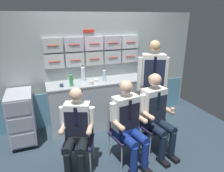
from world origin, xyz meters
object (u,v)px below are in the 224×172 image
folding_chair_right (149,118)px  crew_member_standing (153,80)px  service_trolley (22,116)px  crew_member_center (128,120)px  folding_chair_left (80,132)px  crew_member_right (156,111)px  paper_cup_blue (92,83)px  folding_chair_center (122,127)px  crew_member_left (77,129)px  water_bottle_tall (104,75)px

folding_chair_right → crew_member_standing: 0.68m
service_trolley → crew_member_center: crew_member_center is taller
folding_chair_left → folding_chair_right: (1.15, 0.02, 0.00)m
crew_member_center → folding_chair_right: bearing=27.7°
crew_member_center → crew_member_right: size_ratio=0.99×
crew_member_center → paper_cup_blue: size_ratio=17.17×
crew_member_right → crew_member_standing: size_ratio=0.75×
folding_chair_left → folding_chair_center: size_ratio=1.00×
crew_member_left → folding_chair_right: (1.21, 0.18, -0.15)m
service_trolley → crew_member_left: (0.74, -1.01, 0.17)m
folding_chair_right → crew_member_standing: size_ratio=0.48×
crew_member_standing → folding_chair_center: bearing=-148.5°
folding_chair_left → crew_member_center: (0.66, -0.23, 0.19)m
folding_chair_right → crew_member_right: (0.02, -0.16, 0.20)m
service_trolley → crew_member_left: bearing=-53.9°
service_trolley → crew_member_center: (1.45, -1.10, 0.21)m
crew_member_left → crew_member_right: bearing=0.9°
folding_chair_right → crew_member_right: size_ratio=0.65×
crew_member_standing → crew_member_right: bearing=-113.5°
folding_chair_right → crew_member_right: crew_member_right is taller
crew_member_center → folding_chair_center: bearing=99.8°
folding_chair_left → crew_member_right: size_ratio=0.65×
water_bottle_tall → crew_member_standing: bearing=-36.3°
folding_chair_center → paper_cup_blue: 1.02m
crew_member_right → crew_member_left: bearing=-179.1°
crew_member_right → paper_cup_blue: 1.23m
folding_chair_right → water_bottle_tall: bearing=117.3°
folding_chair_left → folding_chair_center: same height
paper_cup_blue → folding_chair_left: bearing=-117.1°
folding_chair_center → crew_member_standing: (0.77, 0.47, 0.52)m
folding_chair_left → paper_cup_blue: paper_cup_blue is taller
folding_chair_left → crew_member_right: crew_member_right is taller
water_bottle_tall → paper_cup_blue: size_ratio=3.40×
crew_member_standing → folding_chair_left: bearing=-164.3°
crew_member_left → crew_member_right: (1.23, 0.02, 0.05)m
service_trolley → folding_chair_center: service_trolley is taller
folding_chair_right → folding_chair_center: bearing=-168.8°
folding_chair_center → crew_member_right: size_ratio=0.65×
folding_chair_center → folding_chair_left: bearing=172.9°
crew_member_right → water_bottle_tall: size_ratio=5.11×
crew_member_left → folding_chair_left: bearing=67.9°
crew_member_right → paper_cup_blue: (-0.76, 0.93, 0.26)m
crew_member_center → water_bottle_tall: crew_member_center is taller
service_trolley → folding_chair_left: (0.80, -0.86, 0.02)m
folding_chair_left → crew_member_right: bearing=-6.4°
folding_chair_right → water_bottle_tall: water_bottle_tall is taller
service_trolley → crew_member_center: bearing=-37.1°
crew_member_right → paper_cup_blue: bearing=129.2°
paper_cup_blue → crew_member_left: bearing=-116.3°
service_trolley → folding_chair_left: size_ratio=1.09×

